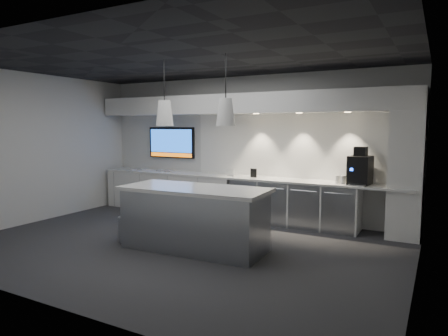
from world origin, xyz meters
The scene contains 28 objects.
floor centered at (0.00, 0.00, 0.00)m, with size 7.00×7.00×0.00m, color #2D2D2F.
ceiling centered at (0.00, 0.00, 3.00)m, with size 7.00×7.00×0.00m, color black.
wall_back centered at (0.00, 2.50, 1.50)m, with size 7.00×7.00×0.00m, color silver.
wall_front centered at (0.00, -2.50, 1.50)m, with size 7.00×7.00×0.00m, color silver.
wall_left centered at (-3.50, 0.00, 1.50)m, with size 7.00×7.00×0.00m, color silver.
wall_right centered at (3.50, 0.00, 1.50)m, with size 7.00×7.00×0.00m, color silver.
back_counter centered at (0.00, 2.17, 0.88)m, with size 6.80×0.65×0.04m, color white.
left_base_cabinets centered at (-1.75, 2.17, 0.43)m, with size 3.30×0.63×0.86m, color white.
fridge_unit_a centered at (0.25, 2.17, 0.42)m, with size 0.60×0.61×0.85m, color #93979C.
fridge_unit_b centered at (0.88, 2.17, 0.42)m, with size 0.60×0.61×0.85m, color #93979C.
fridge_unit_c centered at (1.51, 2.17, 0.42)m, with size 0.60×0.61×0.85m, color #93979C.
fridge_unit_d centered at (2.14, 2.17, 0.42)m, with size 0.60×0.61×0.85m, color #93979C.
backsplash centered at (1.20, 2.48, 1.55)m, with size 4.60×0.03×1.30m, color white.
soffit centered at (0.00, 2.20, 2.40)m, with size 6.90×0.60×0.40m, color white.
column centered at (3.20, 2.20, 1.30)m, with size 0.55×0.55×2.60m, color white.
wall_tv centered at (-1.90, 2.45, 1.56)m, with size 1.25×0.07×0.72m.
island centered at (0.34, -0.04, 0.50)m, with size 2.38×1.11×0.99m.
bin centered at (-0.90, -0.23, 0.21)m, with size 0.30×0.30×0.43m, color #93979C.
coffee_machine centered at (2.44, 2.20, 1.18)m, with size 0.41×0.57×0.68m.
sign_black centered at (0.36, 2.17, 0.99)m, with size 0.14×0.02×0.18m, color black.
sign_white centered at (-0.15, 2.11, 0.97)m, with size 0.18×0.02×0.14m, color white.
cup_cluster centered at (2.12, 2.14, 0.97)m, with size 0.17×0.17×0.14m, color white, non-canonical shape.
tray_a centered at (-2.80, 2.09, 0.91)m, with size 0.16×0.16×0.03m, color #999999.
tray_b centered at (-2.57, 2.16, 0.91)m, with size 0.16×0.16×0.03m, color #999999.
tray_c centered at (-2.01, 2.16, 0.91)m, with size 0.16×0.16×0.03m, color #999999.
tray_d centered at (-1.79, 2.16, 0.91)m, with size 0.16×0.16×0.03m, color #999999.
pendant_left centered at (-0.22, -0.04, 2.15)m, with size 0.28×0.28×1.11m.
pendant_right centered at (0.90, -0.04, 2.15)m, with size 0.28×0.28×1.11m.
Camera 1 is at (3.70, -5.25, 1.95)m, focal length 32.00 mm.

